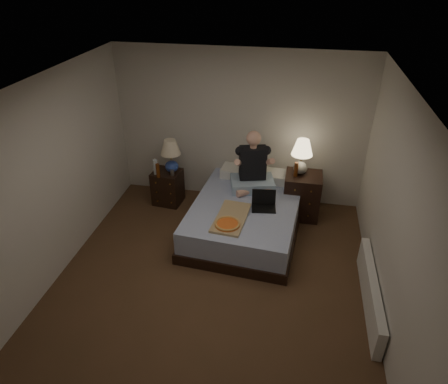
% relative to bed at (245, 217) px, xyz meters
% --- Properties ---
extents(floor, '(4.00, 4.50, 0.00)m').
position_rel_bed_xyz_m(floor, '(-0.27, -1.23, -0.25)').
color(floor, brown).
rests_on(floor, ground).
extents(ceiling, '(4.00, 4.50, 0.00)m').
position_rel_bed_xyz_m(ceiling, '(-0.27, -1.23, 2.25)').
color(ceiling, white).
rests_on(ceiling, ground).
extents(wall_back, '(4.00, 0.00, 2.50)m').
position_rel_bed_xyz_m(wall_back, '(-0.27, 1.02, 1.00)').
color(wall_back, silver).
rests_on(wall_back, ground).
extents(wall_front, '(4.00, 0.00, 2.50)m').
position_rel_bed_xyz_m(wall_front, '(-0.27, -3.48, 1.00)').
color(wall_front, silver).
rests_on(wall_front, ground).
extents(wall_left, '(0.00, 4.50, 2.50)m').
position_rel_bed_xyz_m(wall_left, '(-2.27, -1.23, 1.00)').
color(wall_left, silver).
rests_on(wall_left, ground).
extents(wall_right, '(0.00, 4.50, 2.50)m').
position_rel_bed_xyz_m(wall_right, '(1.73, -1.23, 1.00)').
color(wall_right, silver).
rests_on(wall_right, ground).
extents(bed, '(1.66, 2.11, 0.50)m').
position_rel_bed_xyz_m(bed, '(0.00, 0.00, 0.00)').
color(bed, '#5469A9').
rests_on(bed, floor).
extents(nightstand_left, '(0.49, 0.45, 0.58)m').
position_rel_bed_xyz_m(nightstand_left, '(-1.39, 0.57, 0.04)').
color(nightstand_left, black).
rests_on(nightstand_left, floor).
extents(nightstand_right, '(0.56, 0.51, 0.72)m').
position_rel_bed_xyz_m(nightstand_right, '(0.81, 0.60, 0.11)').
color(nightstand_right, black).
rests_on(nightstand_right, floor).
extents(lamp_left, '(0.32, 0.32, 0.56)m').
position_rel_bed_xyz_m(lamp_left, '(-1.31, 0.60, 0.61)').
color(lamp_left, '#294399').
rests_on(lamp_left, nightstand_left).
extents(lamp_right, '(0.34, 0.34, 0.56)m').
position_rel_bed_xyz_m(lamp_right, '(0.74, 0.65, 0.76)').
color(lamp_right, gray).
rests_on(lamp_right, nightstand_right).
extents(water_bottle, '(0.07, 0.07, 0.25)m').
position_rel_bed_xyz_m(water_bottle, '(-1.54, 0.48, 0.45)').
color(water_bottle, silver).
rests_on(water_bottle, nightstand_left).
extents(soda_can, '(0.07, 0.07, 0.10)m').
position_rel_bed_xyz_m(soda_can, '(-1.27, 0.49, 0.38)').
color(soda_can, '#A3A39F').
rests_on(soda_can, nightstand_left).
extents(beer_bottle_left, '(0.06, 0.06, 0.23)m').
position_rel_bed_xyz_m(beer_bottle_left, '(-1.46, 0.38, 0.44)').
color(beer_bottle_left, '#632E0E').
rests_on(beer_bottle_left, nightstand_left).
extents(beer_bottle_right, '(0.06, 0.06, 0.23)m').
position_rel_bed_xyz_m(beer_bottle_right, '(0.68, 0.55, 0.59)').
color(beer_bottle_right, '#5F2B0D').
rests_on(beer_bottle_right, nightstand_right).
extents(person, '(0.77, 0.66, 0.93)m').
position_rel_bed_xyz_m(person, '(0.04, 0.44, 0.71)').
color(person, black).
rests_on(person, bed).
extents(laptop, '(0.37, 0.32, 0.24)m').
position_rel_bed_xyz_m(laptop, '(0.27, -0.11, 0.37)').
color(laptop, black).
rests_on(laptop, bed).
extents(pizza_box, '(0.47, 0.80, 0.08)m').
position_rel_bed_xyz_m(pizza_box, '(-0.16, -0.64, 0.29)').
color(pizza_box, tan).
rests_on(pizza_box, bed).
extents(radiator, '(0.10, 1.60, 0.40)m').
position_rel_bed_xyz_m(radiator, '(1.66, -1.21, -0.05)').
color(radiator, silver).
rests_on(radiator, floor).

